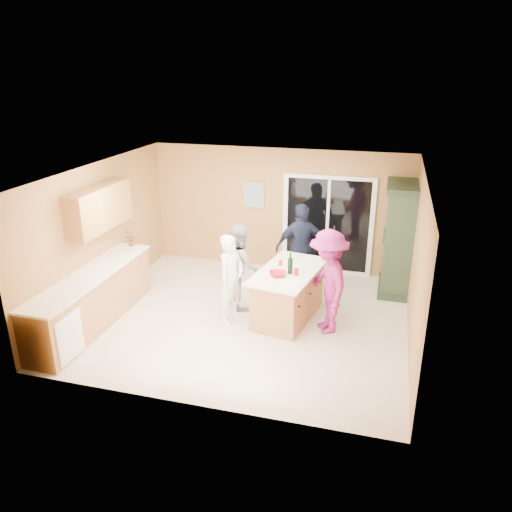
% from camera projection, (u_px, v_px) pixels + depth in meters
% --- Properties ---
extents(floor, '(5.50, 5.50, 0.00)m').
position_uv_depth(floor, '(246.00, 318.00, 8.82)').
color(floor, beige).
rests_on(floor, ground).
extents(ceiling, '(5.50, 5.00, 0.10)m').
position_uv_depth(ceiling, '(245.00, 172.00, 7.88)').
color(ceiling, silver).
rests_on(ceiling, wall_back).
extents(wall_back, '(5.50, 0.10, 2.60)m').
position_uv_depth(wall_back, '(279.00, 210.00, 10.60)').
color(wall_back, tan).
rests_on(wall_back, ground).
extents(wall_front, '(5.50, 0.10, 2.60)m').
position_uv_depth(wall_front, '(188.00, 317.00, 6.10)').
color(wall_front, tan).
rests_on(wall_front, ground).
extents(wall_left, '(0.10, 5.00, 2.60)m').
position_uv_depth(wall_left, '(100.00, 235.00, 9.03)').
color(wall_left, tan).
rests_on(wall_left, ground).
extents(wall_right, '(0.10, 5.00, 2.60)m').
position_uv_depth(wall_right, '(417.00, 265.00, 7.67)').
color(wall_right, tan).
rests_on(wall_right, ground).
extents(left_cabinet_run, '(0.65, 3.05, 1.24)m').
position_uv_depth(left_cabinet_run, '(88.00, 304.00, 8.31)').
color(left_cabinet_run, '#AD7143').
rests_on(left_cabinet_run, floor).
extents(upper_cabinets, '(0.35, 1.60, 0.75)m').
position_uv_depth(upper_cabinets, '(99.00, 208.00, 8.60)').
color(upper_cabinets, '#AD7143').
rests_on(upper_cabinets, wall_left).
extents(sliding_door, '(1.90, 0.07, 2.10)m').
position_uv_depth(sliding_door, '(327.00, 225.00, 10.40)').
color(sliding_door, white).
rests_on(sliding_door, floor).
extents(framed_picture, '(0.46, 0.04, 0.56)m').
position_uv_depth(framed_picture, '(254.00, 194.00, 10.61)').
color(framed_picture, '#A18650').
rests_on(framed_picture, wall_back).
extents(kitchen_island, '(1.20, 1.84, 0.90)m').
position_uv_depth(kitchen_island, '(288.00, 295.00, 8.69)').
color(kitchen_island, '#AD7143').
rests_on(kitchen_island, floor).
extents(green_hutch, '(0.62, 1.17, 2.15)m').
position_uv_depth(green_hutch, '(399.00, 240.00, 9.54)').
color(green_hutch, '#233827').
rests_on(green_hutch, floor).
extents(woman_white, '(0.55, 0.66, 1.57)m').
position_uv_depth(woman_white, '(231.00, 279.00, 8.45)').
color(woman_white, white).
rests_on(woman_white, floor).
extents(woman_grey, '(0.89, 0.95, 1.55)m').
position_uv_depth(woman_grey, '(240.00, 265.00, 9.06)').
color(woman_grey, gray).
rests_on(woman_grey, floor).
extents(woman_navy, '(1.10, 0.79, 1.73)m').
position_uv_depth(woman_navy, '(301.00, 247.00, 9.70)').
color(woman_navy, '#181F35').
rests_on(woman_navy, floor).
extents(woman_magenta, '(1.07, 1.31, 1.76)m').
position_uv_depth(woman_magenta, '(328.00, 282.00, 8.10)').
color(woman_magenta, '#871D5D').
rests_on(woman_magenta, floor).
extents(serving_bowl, '(0.33, 0.33, 0.07)m').
position_uv_depth(serving_bowl, '(278.00, 274.00, 8.29)').
color(serving_bowl, '#AE1513').
rests_on(serving_bowl, kitchen_island).
extents(tulip_vase, '(0.22, 0.19, 0.36)m').
position_uv_depth(tulip_vase, '(130.00, 237.00, 9.48)').
color(tulip_vase, '#AF1124').
rests_on(tulip_vase, left_cabinet_run).
extents(tumbler_near, '(0.07, 0.07, 0.09)m').
position_uv_depth(tumbler_near, '(280.00, 263.00, 8.71)').
color(tumbler_near, '#AE1513').
rests_on(tumbler_near, kitchen_island).
extents(tumbler_far, '(0.10, 0.10, 0.11)m').
position_uv_depth(tumbler_far, '(296.00, 272.00, 8.31)').
color(tumbler_far, '#AE1513').
rests_on(tumbler_far, kitchen_island).
extents(wine_bottle, '(0.09, 0.09, 0.37)m').
position_uv_depth(wine_bottle, '(290.00, 265.00, 8.34)').
color(wine_bottle, black).
rests_on(wine_bottle, kitchen_island).
extents(white_plate, '(0.30, 0.30, 0.02)m').
position_uv_depth(white_plate, '(293.00, 285.00, 7.94)').
color(white_plate, white).
rests_on(white_plate, kitchen_island).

